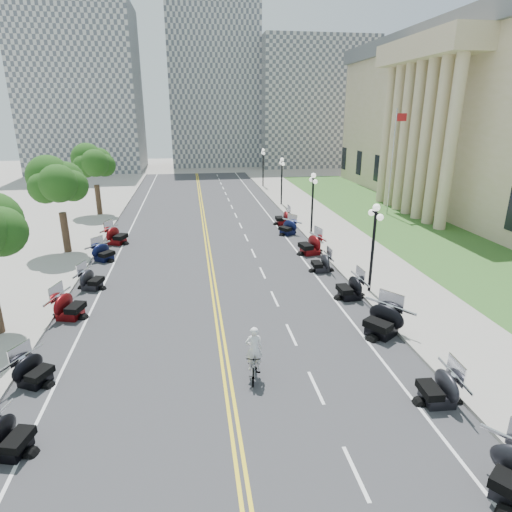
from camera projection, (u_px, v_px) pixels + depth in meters
name	position (u px, v px, depth m)	size (l,w,h in m)	color
ground	(222.00, 340.00, 19.11)	(160.00, 160.00, 0.00)	gray
road	(210.00, 265.00, 28.48)	(16.00, 90.00, 0.01)	#333335
centerline_yellow_a	(209.00, 265.00, 28.46)	(0.12, 90.00, 0.00)	yellow
centerline_yellow_b	(212.00, 265.00, 28.49)	(0.12, 90.00, 0.00)	yellow
edge_line_north	(304.00, 260.00, 29.38)	(0.12, 90.00, 0.00)	white
edge_line_south	(111.00, 270.00, 27.56)	(0.12, 90.00, 0.00)	white
lane_dash_4	(356.00, 473.00, 12.07)	(0.12, 2.00, 0.00)	white
lane_dash_5	(316.00, 387.00, 15.82)	(0.12, 2.00, 0.00)	white
lane_dash_6	(291.00, 334.00, 19.56)	(0.12, 2.00, 0.00)	white
lane_dash_7	(275.00, 299.00, 23.31)	(0.12, 2.00, 0.00)	white
lane_dash_8	(263.00, 273.00, 27.06)	(0.12, 2.00, 0.00)	white
lane_dash_9	(253.00, 253.00, 30.80)	(0.12, 2.00, 0.00)	white
lane_dash_10	(246.00, 238.00, 34.55)	(0.12, 2.00, 0.00)	white
lane_dash_11	(241.00, 225.00, 38.29)	(0.12, 2.00, 0.00)	white
lane_dash_12	(236.00, 215.00, 42.04)	(0.12, 2.00, 0.00)	white
lane_dash_13	(232.00, 207.00, 45.78)	(0.12, 2.00, 0.00)	white
lane_dash_14	(229.00, 200.00, 49.53)	(0.12, 2.00, 0.00)	white
lane_dash_15	(226.00, 193.00, 53.28)	(0.12, 2.00, 0.00)	white
lane_dash_16	(223.00, 188.00, 57.02)	(0.12, 2.00, 0.00)	white
lane_dash_17	(221.00, 183.00, 60.77)	(0.12, 2.00, 0.00)	white
lane_dash_18	(219.00, 179.00, 64.51)	(0.12, 2.00, 0.00)	white
lane_dash_19	(217.00, 175.00, 68.26)	(0.12, 2.00, 0.00)	white
sidewalk_north	(360.00, 256.00, 29.95)	(5.00, 90.00, 0.15)	#9E9991
sidewalk_south	(43.00, 272.00, 26.96)	(5.00, 90.00, 0.15)	#9E9991
lawn	(401.00, 225.00, 38.44)	(9.00, 60.00, 0.10)	#356023
distant_block_a	(82.00, 90.00, 70.44)	(18.00, 14.00, 26.00)	gray
distant_block_b	(214.00, 81.00, 78.55)	(16.00, 12.00, 30.00)	gray
distant_block_c	(312.00, 104.00, 79.59)	(20.00, 14.00, 22.00)	gray
street_lamp_2	(373.00, 249.00, 23.25)	(0.50, 1.20, 4.90)	black
street_lamp_3	(312.00, 204.00, 34.49)	(0.50, 1.20, 4.90)	black
street_lamp_4	(282.00, 181.00, 45.72)	(0.50, 1.20, 4.90)	black
street_lamp_5	(263.00, 168.00, 56.96)	(0.50, 1.20, 4.90)	black
flagpole	(392.00, 164.00, 40.67)	(1.10, 0.20, 10.00)	silver
tree_3	(59.00, 188.00, 29.28)	(4.80, 4.80, 9.20)	#235619
tree_4	(94.00, 167.00, 40.51)	(4.80, 4.80, 9.20)	#235619
motorcycle_n_4	(439.00, 386.00, 14.81)	(1.90, 1.90, 1.33)	black
motorcycle_n_5	(382.00, 319.00, 19.33)	(2.21, 2.21, 1.55)	black
motorcycle_n_6	(350.00, 286.00, 23.19)	(1.96, 1.96, 1.37)	black
motorcycle_n_7	(321.00, 262.00, 27.15)	(1.78, 1.78, 1.25)	black
motorcycle_n_8	(310.00, 244.00, 30.44)	(2.20, 2.20, 1.54)	#590A0C
motorcycle_n_9	(288.00, 227.00, 35.35)	(1.91, 1.91, 1.33)	black
motorcycle_n_10	(283.00, 217.00, 38.49)	(1.97, 1.97, 1.38)	#590A0C
motorcycle_s_4	(8.00, 435.00, 12.60)	(1.83, 1.83, 1.28)	black
motorcycle_s_5	(33.00, 369.00, 15.87)	(1.78, 1.78, 1.24)	black
motorcycle_s_6	(69.00, 305.00, 20.98)	(2.00, 2.00, 1.40)	#590A0C
motorcycle_s_7	(91.00, 278.00, 24.45)	(1.80, 1.80, 1.26)	black
motorcycle_s_8	(104.00, 251.00, 29.11)	(1.87, 1.87, 1.31)	black
motorcycle_s_9	(116.00, 235.00, 32.78)	(2.12, 2.12, 1.48)	#590A0C
bicycle	(254.00, 364.00, 16.26)	(0.53, 1.88, 1.13)	#A51414
cyclist_rider	(254.00, 330.00, 15.79)	(0.66, 0.43, 1.80)	white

